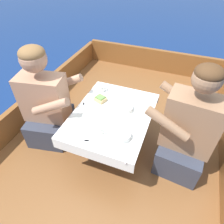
# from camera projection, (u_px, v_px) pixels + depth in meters

# --- Properties ---
(ground_plane) EXTENTS (60.00, 60.00, 0.00)m
(ground_plane) POSITION_uv_depth(u_px,v_px,m) (116.00, 156.00, 2.27)
(ground_plane) COLOR navy
(boat_deck) EXTENTS (2.10, 3.17, 0.31)m
(boat_deck) POSITION_uv_depth(u_px,v_px,m) (116.00, 147.00, 2.17)
(boat_deck) COLOR brown
(boat_deck) RESTS_ON ground_plane
(gunwale_port) EXTENTS (0.06, 3.17, 0.28)m
(gunwale_port) POSITION_uv_depth(u_px,v_px,m) (32.00, 105.00, 2.25)
(gunwale_port) COLOR brown
(gunwale_port) RESTS_ON boat_deck
(bow_coaming) EXTENTS (1.98, 0.06, 0.33)m
(bow_coaming) POSITION_uv_depth(u_px,v_px,m) (152.00, 59.00, 3.05)
(bow_coaming) COLOR brown
(bow_coaming) RESTS_ON boat_deck
(cockpit_table) EXTENTS (0.65, 0.85, 0.43)m
(cockpit_table) POSITION_uv_depth(u_px,v_px,m) (112.00, 117.00, 1.73)
(cockpit_table) COLOR #B2B2B7
(cockpit_table) RESTS_ON boat_deck
(person_port) EXTENTS (0.58, 0.52, 0.96)m
(person_port) POSITION_uv_depth(u_px,v_px,m) (47.00, 105.00, 1.85)
(person_port) COLOR #333847
(person_port) RESTS_ON boat_deck
(person_starboard) EXTENTS (0.55, 0.48, 0.99)m
(person_starboard) POSITION_uv_depth(u_px,v_px,m) (187.00, 133.00, 1.58)
(person_starboard) COLOR #333847
(person_starboard) RESTS_ON boat_deck
(plate_sandwich) EXTENTS (0.18, 0.18, 0.01)m
(plate_sandwich) POSITION_uv_depth(u_px,v_px,m) (100.00, 101.00, 1.82)
(plate_sandwich) COLOR silver
(plate_sandwich) RESTS_ON cockpit_table
(plate_bread) EXTENTS (0.18, 0.18, 0.01)m
(plate_bread) POSITION_uv_depth(u_px,v_px,m) (83.00, 120.00, 1.63)
(plate_bread) COLOR silver
(plate_bread) RESTS_ON cockpit_table
(sandwich) EXTENTS (0.11, 0.11, 0.05)m
(sandwich) POSITION_uv_depth(u_px,v_px,m) (100.00, 99.00, 1.80)
(sandwich) COLOR tan
(sandwich) RESTS_ON plate_sandwich
(bowl_port_near) EXTENTS (0.14, 0.14, 0.04)m
(bowl_port_near) POSITION_uv_depth(u_px,v_px,m) (125.00, 108.00, 1.73)
(bowl_port_near) COLOR silver
(bowl_port_near) RESTS_ON cockpit_table
(bowl_starboard_near) EXTENTS (0.15, 0.15, 0.04)m
(bowl_starboard_near) POSITION_uv_depth(u_px,v_px,m) (121.00, 135.00, 1.49)
(bowl_starboard_near) COLOR silver
(bowl_starboard_near) RESTS_ON cockpit_table
(coffee_cup_port) EXTENTS (0.09, 0.06, 0.05)m
(coffee_cup_port) POSITION_uv_depth(u_px,v_px,m) (99.00, 130.00, 1.52)
(coffee_cup_port) COLOR silver
(coffee_cup_port) RESTS_ON cockpit_table
(coffee_cup_starboard) EXTENTS (0.10, 0.08, 0.06)m
(coffee_cup_starboard) POSITION_uv_depth(u_px,v_px,m) (101.00, 88.00, 1.94)
(coffee_cup_starboard) COLOR silver
(coffee_cup_starboard) RESTS_ON cockpit_table
(utensil_fork_starboard) EXTENTS (0.08, 0.17, 0.00)m
(utensil_fork_starboard) POSITION_uv_depth(u_px,v_px,m) (83.00, 107.00, 1.76)
(utensil_fork_starboard) COLOR silver
(utensil_fork_starboard) RESTS_ON cockpit_table
(utensil_fork_port) EXTENTS (0.17, 0.06, 0.00)m
(utensil_fork_port) POSITION_uv_depth(u_px,v_px,m) (80.00, 140.00, 1.48)
(utensil_fork_port) COLOR silver
(utensil_fork_port) RESTS_ON cockpit_table
(utensil_knife_port) EXTENTS (0.04, 0.17, 0.00)m
(utensil_knife_port) POSITION_uv_depth(u_px,v_px,m) (131.00, 155.00, 1.38)
(utensil_knife_port) COLOR silver
(utensil_knife_port) RESTS_ON cockpit_table
(utensil_knife_starboard) EXTENTS (0.03, 0.17, 0.00)m
(utensil_knife_starboard) POSITION_uv_depth(u_px,v_px,m) (129.00, 121.00, 1.63)
(utensil_knife_starboard) COLOR silver
(utensil_knife_starboard) RESTS_ON cockpit_table
(utensil_spoon_port) EXTENTS (0.06, 0.17, 0.01)m
(utensil_spoon_port) POSITION_uv_depth(u_px,v_px,m) (127.00, 99.00, 1.85)
(utensil_spoon_port) COLOR silver
(utensil_spoon_port) RESTS_ON cockpit_table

